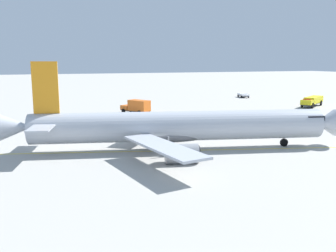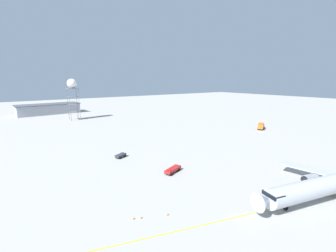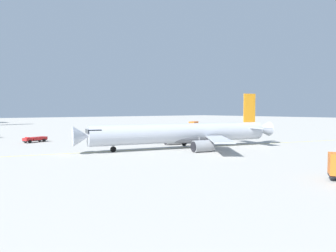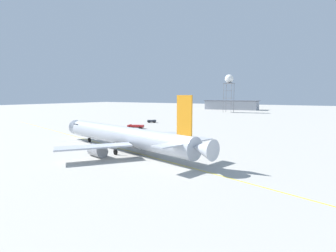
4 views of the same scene
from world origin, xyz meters
name	(u,v)px [view 2 (image 2 of 4)]	position (x,y,z in m)	size (l,w,h in m)	color
ops_pickup_truck	(173,170)	(24.94, -31.23, 0.81)	(6.02, 3.68, 1.41)	#232326
baggage_truck_truck	(121,155)	(31.61, -50.94, 0.71)	(3.94, 3.02, 1.22)	#232326
catering_truck_truck_extra	(261,126)	(-45.27, -48.90, 1.66)	(8.40, 5.75, 3.10)	#232326
radar_tower	(72,86)	(25.60, -134.93, 21.46)	(6.34, 6.34, 25.69)	slate
terminal_shed	(48,109)	(35.11, -171.89, 3.78)	(43.66, 19.48, 7.51)	#999EA8
taxiway_centreline	(324,197)	(5.80, -1.20, 0.00)	(165.80, 48.82, 0.01)	yellow
safety_cone_near	(167,214)	(37.94, -15.64, 0.28)	(0.36, 0.36, 0.55)	orange
safety_cone_mid	(141,217)	(42.45, -17.72, 0.28)	(0.36, 0.36, 0.55)	orange
safety_cone_far	(133,218)	(43.73, -18.31, 0.28)	(0.36, 0.36, 0.55)	orange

